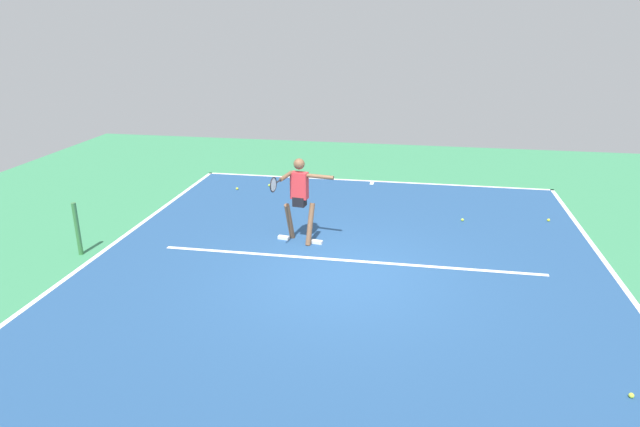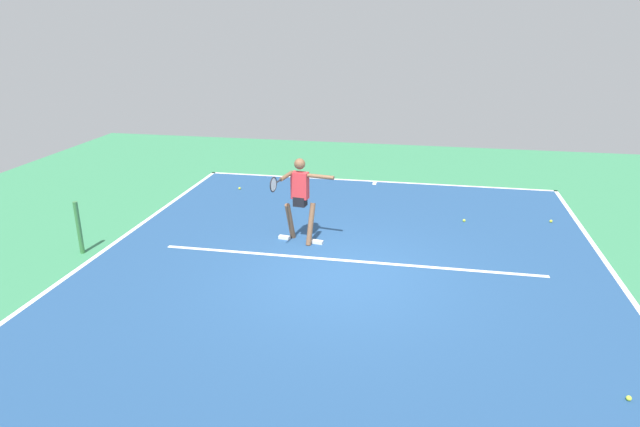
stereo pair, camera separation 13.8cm
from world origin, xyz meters
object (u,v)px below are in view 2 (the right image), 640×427
Objects in this scene: tennis_ball_near_player at (464,220)px; tennis_ball_far_corner at (629,398)px; net_post at (79,228)px; tennis_ball_near_service_line at (272,185)px; tennis_player at (300,195)px; tennis_ball_centre_court at (551,221)px; tennis_ball_by_baseline at (240,188)px.

tennis_ball_far_corner is (-1.65, 6.06, 0.00)m from tennis_ball_near_player.
net_post is 16.21× the size of tennis_ball_near_service_line.
tennis_player is 27.21× the size of tennis_ball_far_corner.
tennis_ball_centre_court is 6.40m from tennis_ball_far_corner.
net_post is 5.73m from tennis_ball_near_service_line.
tennis_ball_centre_court is 7.89m from tennis_ball_by_baseline.
tennis_ball_near_service_line is 5.43m from tennis_ball_near_player.
net_post is 16.21× the size of tennis_ball_far_corner.
tennis_player is 27.21× the size of tennis_ball_by_baseline.
net_post reaches higher than tennis_ball_centre_court.
tennis_ball_near_player is at bearing -74.74° from tennis_ball_far_corner.
tennis_ball_by_baseline is 1.00× the size of tennis_ball_near_player.
tennis_ball_centre_court is at bearing -148.71° from tennis_player.
tennis_ball_centre_court is (-9.49, -3.59, -0.50)m from net_post.
tennis_player reaches higher than net_post.
tennis_ball_by_baseline is (7.81, -1.11, 0.00)m from tennis_ball_centre_court.
tennis_player reaches higher than tennis_ball_by_baseline.
tennis_ball_near_service_line is (-2.46, -5.16, -0.50)m from net_post.
tennis_ball_centre_court is 1.97m from tennis_ball_near_player.
net_post is 16.21× the size of tennis_ball_near_player.
tennis_ball_centre_court is at bearing 167.43° from tennis_ball_near_service_line.
tennis_ball_by_baseline is 1.00× the size of tennis_ball_far_corner.
tennis_ball_by_baseline is (2.45, -3.32, -0.99)m from tennis_player.
tennis_ball_near_service_line is at bearing -49.74° from tennis_ball_far_corner.
net_post reaches higher than tennis_ball_near_player.
tennis_player is 27.21× the size of tennis_ball_centre_court.
tennis_player is at bearing 126.43° from tennis_ball_by_baseline.
tennis_player is 27.21× the size of tennis_ball_near_service_line.
tennis_ball_by_baseline is 0.91m from tennis_ball_near_service_line.
tennis_player is 27.21× the size of tennis_ball_near_player.
tennis_ball_by_baseline is at bearing -13.75° from tennis_ball_near_player.
tennis_player is at bearing 113.84° from tennis_ball_near_service_line.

